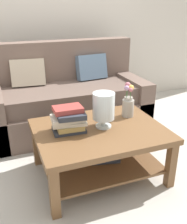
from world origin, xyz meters
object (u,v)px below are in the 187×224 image
object	(u,v)px
couch	(67,100)
glass_hurricane_vase	(104,107)
coffee_table	(100,141)
book_stack_main	(69,119)
flower_pitcher	(128,104)

from	to	relation	value
couch	glass_hurricane_vase	bearing A→B (deg)	-88.37
couch	glass_hurricane_vase	world-z (taller)	couch
couch	coffee_table	size ratio (longest dim) A/B	1.71
book_stack_main	glass_hurricane_vase	bearing A→B (deg)	-5.25
book_stack_main	glass_hurricane_vase	world-z (taller)	glass_hurricane_vase
book_stack_main	couch	bearing A→B (deg)	75.65
flower_pitcher	coffee_table	bearing A→B (deg)	-155.88
book_stack_main	flower_pitcher	world-z (taller)	flower_pitcher
coffee_table	glass_hurricane_vase	size ratio (longest dim) A/B	3.57
couch	coffee_table	xyz separation A→B (m)	(-0.01, -1.13, -0.02)
coffee_table	book_stack_main	distance (m)	0.36
couch	coffee_table	distance (m)	1.13
couch	coffee_table	bearing A→B (deg)	-90.67
book_stack_main	glass_hurricane_vase	size ratio (longest dim) A/B	0.97
couch	flower_pitcher	size ratio (longest dim) A/B	5.76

